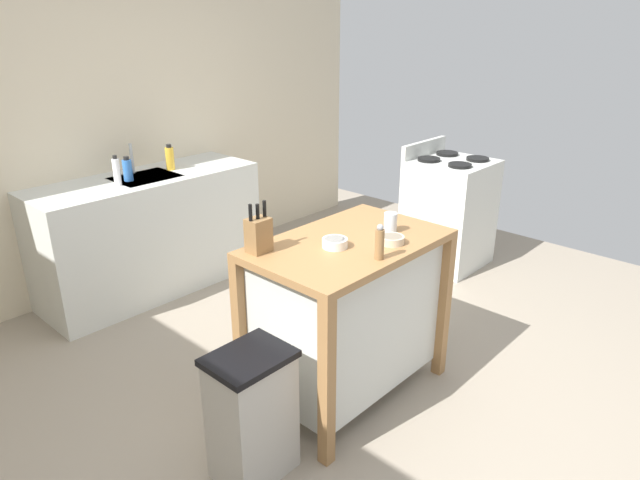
{
  "coord_description": "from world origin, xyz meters",
  "views": [
    {
      "loc": [
        -1.87,
        -1.7,
        1.98
      ],
      "look_at": [
        0.19,
        0.21,
        0.86
      ],
      "focal_mm": 31.66,
      "sensor_mm": 36.0,
      "label": 1
    }
  ],
  "objects_px": {
    "bottle_hand_soap": "(117,172)",
    "stove": "(448,212)",
    "kitchen_island": "(347,310)",
    "pepper_grinder": "(380,243)",
    "trash_bin": "(252,415)",
    "bowl_ceramic_wide": "(392,239)",
    "bowl_stoneware_deep": "(335,243)",
    "knife_block": "(259,234)",
    "bottle_spray_cleaner": "(128,170)",
    "drinking_cup": "(390,223)",
    "sink_faucet": "(132,158)",
    "bottle_dish_soap": "(170,158)"
  },
  "relations": [
    {
      "from": "trash_bin",
      "to": "sink_faucet",
      "type": "bearing_deg",
      "value": 71.01
    },
    {
      "from": "trash_bin",
      "to": "bottle_spray_cleaner",
      "type": "xyz_separation_m",
      "value": [
        0.61,
        2.0,
        0.65
      ]
    },
    {
      "from": "bottle_spray_cleaner",
      "to": "stove",
      "type": "relative_size",
      "value": 0.17
    },
    {
      "from": "kitchen_island",
      "to": "pepper_grinder",
      "type": "bearing_deg",
      "value": -107.29
    },
    {
      "from": "bottle_hand_soap",
      "to": "stove",
      "type": "bearing_deg",
      "value": -30.84
    },
    {
      "from": "trash_bin",
      "to": "bowl_ceramic_wide",
      "type": "bearing_deg",
      "value": -5.69
    },
    {
      "from": "bottle_dish_soap",
      "to": "bottle_spray_cleaner",
      "type": "xyz_separation_m",
      "value": [
        -0.38,
        -0.05,
        -0.01
      ]
    },
    {
      "from": "trash_bin",
      "to": "bottle_spray_cleaner",
      "type": "height_order",
      "value": "bottle_spray_cleaner"
    },
    {
      "from": "kitchen_island",
      "to": "bowl_ceramic_wide",
      "type": "relative_size",
      "value": 8.31
    },
    {
      "from": "stove",
      "to": "bowl_stoneware_deep",
      "type": "bearing_deg",
      "value": -165.29
    },
    {
      "from": "drinking_cup",
      "to": "bottle_hand_soap",
      "type": "xyz_separation_m",
      "value": [
        -0.51,
        1.92,
        0.03
      ]
    },
    {
      "from": "kitchen_island",
      "to": "sink_faucet",
      "type": "distance_m",
      "value": 2.13
    },
    {
      "from": "sink_faucet",
      "to": "bottle_spray_cleaner",
      "type": "xyz_separation_m",
      "value": [
        -0.13,
        -0.16,
        -0.03
      ]
    },
    {
      "from": "bowl_ceramic_wide",
      "to": "drinking_cup",
      "type": "xyz_separation_m",
      "value": [
        0.13,
        0.1,
        0.03
      ]
    },
    {
      "from": "bowl_ceramic_wide",
      "to": "trash_bin",
      "type": "xyz_separation_m",
      "value": [
        -0.88,
        0.09,
        -0.61
      ]
    },
    {
      "from": "bowl_ceramic_wide",
      "to": "bottle_hand_soap",
      "type": "relative_size",
      "value": 0.6
    },
    {
      "from": "pepper_grinder",
      "to": "bottle_dish_soap",
      "type": "xyz_separation_m",
      "value": [
        0.31,
        2.21,
        -0.01
      ]
    },
    {
      "from": "bowl_stoneware_deep",
      "to": "bowl_ceramic_wide",
      "type": "xyz_separation_m",
      "value": [
        0.23,
        -0.18,
        -0.0
      ]
    },
    {
      "from": "knife_block",
      "to": "trash_bin",
      "type": "bearing_deg",
      "value": -137.97
    },
    {
      "from": "sink_faucet",
      "to": "knife_block",
      "type": "bearing_deg",
      "value": -101.82
    },
    {
      "from": "stove",
      "to": "bottle_dish_soap",
      "type": "bearing_deg",
      "value": 140.28
    },
    {
      "from": "bottle_hand_soap",
      "to": "stove",
      "type": "distance_m",
      "value": 2.62
    },
    {
      "from": "bottle_spray_cleaner",
      "to": "stove",
      "type": "height_order",
      "value": "bottle_spray_cleaner"
    },
    {
      "from": "bowl_stoneware_deep",
      "to": "sink_faucet",
      "type": "height_order",
      "value": "sink_faucet"
    },
    {
      "from": "kitchen_island",
      "to": "bowl_stoneware_deep",
      "type": "height_order",
      "value": "bowl_stoneware_deep"
    },
    {
      "from": "trash_bin",
      "to": "bowl_stoneware_deep",
      "type": "bearing_deg",
      "value": 7.83
    },
    {
      "from": "bottle_spray_cleaner",
      "to": "bowl_stoneware_deep",
      "type": "bearing_deg",
      "value": -88.87
    },
    {
      "from": "bowl_ceramic_wide",
      "to": "trash_bin",
      "type": "relative_size",
      "value": 0.2
    },
    {
      "from": "bowl_ceramic_wide",
      "to": "stove",
      "type": "height_order",
      "value": "stove"
    },
    {
      "from": "bowl_stoneware_deep",
      "to": "knife_block",
      "type": "bearing_deg",
      "value": 141.2
    },
    {
      "from": "knife_block",
      "to": "pepper_grinder",
      "type": "bearing_deg",
      "value": -56.09
    },
    {
      "from": "sink_faucet",
      "to": "bottle_hand_soap",
      "type": "xyz_separation_m",
      "value": [
        -0.25,
        -0.23,
        -0.01
      ]
    },
    {
      "from": "bowl_stoneware_deep",
      "to": "stove",
      "type": "xyz_separation_m",
      "value": [
        2.05,
        0.54,
        -0.48
      ]
    },
    {
      "from": "bowl_ceramic_wide",
      "to": "bottle_dish_soap",
      "type": "relative_size",
      "value": 0.65
    },
    {
      "from": "bowl_stoneware_deep",
      "to": "drinking_cup",
      "type": "height_order",
      "value": "drinking_cup"
    },
    {
      "from": "pepper_grinder",
      "to": "kitchen_island",
      "type": "bearing_deg",
      "value": 72.71
    },
    {
      "from": "knife_block",
      "to": "bowl_ceramic_wide",
      "type": "bearing_deg",
      "value": -38.19
    },
    {
      "from": "knife_block",
      "to": "drinking_cup",
      "type": "xyz_separation_m",
      "value": [
        0.65,
        -0.31,
        -0.04
      ]
    },
    {
      "from": "drinking_cup",
      "to": "pepper_grinder",
      "type": "distance_m",
      "value": 0.37
    },
    {
      "from": "kitchen_island",
      "to": "bottle_spray_cleaner",
      "type": "xyz_separation_m",
      "value": [
        -0.15,
        1.91,
        0.46
      ]
    },
    {
      "from": "pepper_grinder",
      "to": "trash_bin",
      "type": "bearing_deg",
      "value": 166.9
    },
    {
      "from": "bowl_stoneware_deep",
      "to": "sink_faucet",
      "type": "distance_m",
      "value": 2.08
    },
    {
      "from": "kitchen_island",
      "to": "bottle_dish_soap",
      "type": "relative_size",
      "value": 5.42
    },
    {
      "from": "pepper_grinder",
      "to": "bottle_dish_soap",
      "type": "bearing_deg",
      "value": 82.13
    },
    {
      "from": "trash_bin",
      "to": "bottle_dish_soap",
      "type": "bearing_deg",
      "value": 64.19
    },
    {
      "from": "bowl_stoneware_deep",
      "to": "stove",
      "type": "bearing_deg",
      "value": 14.71
    },
    {
      "from": "sink_faucet",
      "to": "stove",
      "type": "xyz_separation_m",
      "value": [
        1.95,
        -1.54,
        -0.55
      ]
    },
    {
      "from": "pepper_grinder",
      "to": "sink_faucet",
      "type": "height_order",
      "value": "sink_faucet"
    },
    {
      "from": "knife_block",
      "to": "bottle_spray_cleaner",
      "type": "height_order",
      "value": "knife_block"
    },
    {
      "from": "bottle_hand_soap",
      "to": "trash_bin",
      "type": "bearing_deg",
      "value": -104.46
    }
  ]
}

